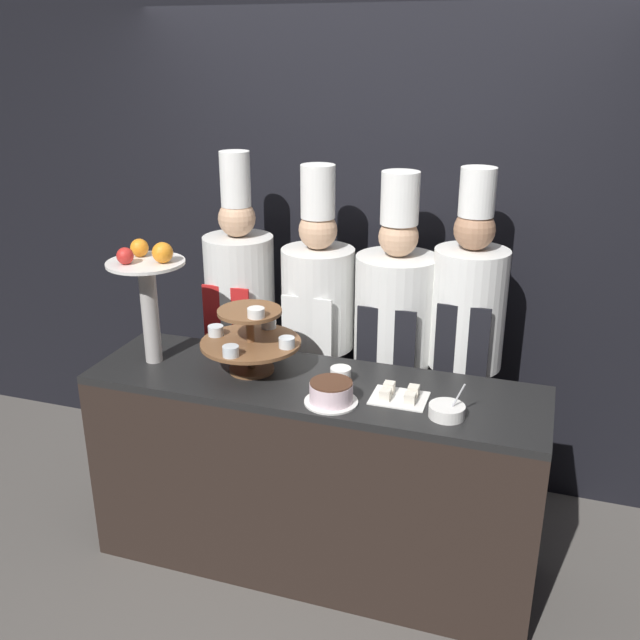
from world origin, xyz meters
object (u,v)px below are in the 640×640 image
at_px(fruit_pedestal, 148,283).
at_px(chef_left, 241,315).
at_px(tiered_stand, 251,338).
at_px(chef_right, 466,339).
at_px(cup_white, 341,375).
at_px(serving_bowl_near, 447,411).
at_px(chef_center_right, 394,338).
at_px(cake_square_tray, 399,395).
at_px(cake_round, 331,393).
at_px(chef_center_left, 318,327).

bearing_deg(fruit_pedestal, chef_left, 75.11).
bearing_deg(tiered_stand, chef_left, 118.75).
xyz_separation_m(fruit_pedestal, chef_right, (1.34, 0.60, -0.33)).
bearing_deg(cup_white, fruit_pedestal, -176.28).
distance_m(cup_white, serving_bowl_near, 0.51).
bearing_deg(chef_right, fruit_pedestal, -155.73).
bearing_deg(chef_center_right, chef_right, -0.00).
bearing_deg(tiered_stand, serving_bowl_near, -9.37).
bearing_deg(chef_left, cake_square_tray, -32.04).
bearing_deg(serving_bowl_near, cake_round, -176.24).
xyz_separation_m(fruit_pedestal, serving_bowl_near, (1.37, -0.11, -0.35)).
height_order(tiered_stand, chef_left, chef_left).
bearing_deg(chef_left, cup_white, -37.27).
xyz_separation_m(cup_white, chef_center_left, (-0.29, 0.55, -0.02)).
xyz_separation_m(tiered_stand, chef_center_left, (0.12, 0.57, -0.15)).
bearing_deg(cup_white, cake_round, -84.33).
xyz_separation_m(cake_square_tray, serving_bowl_near, (0.21, -0.09, 0.01)).
bearing_deg(cup_white, serving_bowl_near, -18.86).
bearing_deg(cake_round, fruit_pedestal, 171.22).
bearing_deg(chef_center_right, cake_square_tray, -75.31).
xyz_separation_m(cup_white, chef_right, (0.46, 0.55, 0.02)).
bearing_deg(tiered_stand, fruit_pedestal, -175.26).
relative_size(cake_round, chef_right, 0.12).
xyz_separation_m(cake_square_tray, chef_left, (-0.99, 0.62, 0.01)).
xyz_separation_m(cake_round, serving_bowl_near, (0.47, 0.03, -0.02)).
distance_m(tiered_stand, serving_bowl_near, 0.92).
bearing_deg(serving_bowl_near, cake_square_tray, 156.64).
distance_m(chef_left, chef_center_right, 0.83).
distance_m(cake_round, cake_square_tray, 0.28).
distance_m(cup_white, cake_square_tray, 0.29).
height_order(chef_left, chef_center_left, chef_left).
xyz_separation_m(serving_bowl_near, chef_right, (-0.02, 0.71, 0.02)).
bearing_deg(chef_right, cup_white, -130.10).
bearing_deg(cake_round, chef_left, 134.81).
bearing_deg(chef_center_left, serving_bowl_near, -42.70).
bearing_deg(fruit_pedestal, tiered_stand, 4.74).
height_order(cake_round, cake_square_tray, cake_round).
height_order(cake_round, chef_center_right, chef_center_right).
xyz_separation_m(fruit_pedestal, cake_round, (0.90, -0.14, -0.33)).
relative_size(fruit_pedestal, cake_square_tray, 2.48).
bearing_deg(cake_round, tiered_stand, 157.44).
bearing_deg(chef_right, chef_center_left, 179.99).
height_order(cup_white, chef_center_right, chef_center_right).
bearing_deg(fruit_pedestal, cup_white, 3.72).
bearing_deg(cup_white, cake_square_tray, -15.27).
xyz_separation_m(chef_left, chef_right, (1.18, 0.00, 0.02)).
xyz_separation_m(cake_square_tray, chef_right, (0.19, 0.62, 0.03)).
bearing_deg(chef_right, cake_round, -120.70).
bearing_deg(tiered_stand, chef_center_left, 77.93).
distance_m(chef_left, chef_center_left, 0.43).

